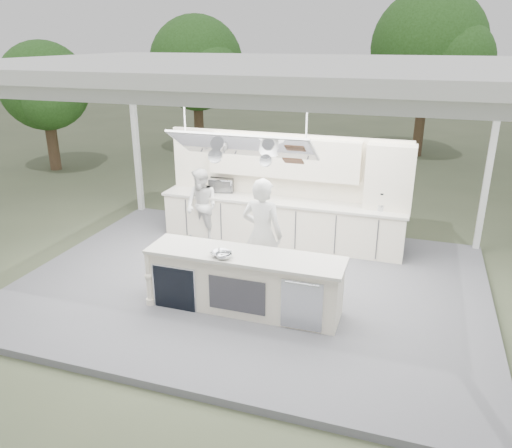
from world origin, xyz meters
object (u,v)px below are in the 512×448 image
(head_chef, at_px, (262,235))
(demo_island, at_px, (243,282))
(back_counter, at_px, (281,221))
(sous_chef, at_px, (202,206))

(head_chef, bearing_deg, demo_island, 91.43)
(head_chef, bearing_deg, back_counter, -77.66)
(back_counter, bearing_deg, head_chef, -83.29)
(back_counter, distance_m, sous_chef, 1.67)
(back_counter, xyz_separation_m, sous_chef, (-1.59, -0.40, 0.30))
(demo_island, relative_size, head_chef, 1.59)
(demo_island, bearing_deg, sous_chef, 126.30)
(demo_island, distance_m, back_counter, 2.82)
(head_chef, height_order, sous_chef, head_chef)
(sous_chef, bearing_deg, head_chef, -17.92)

